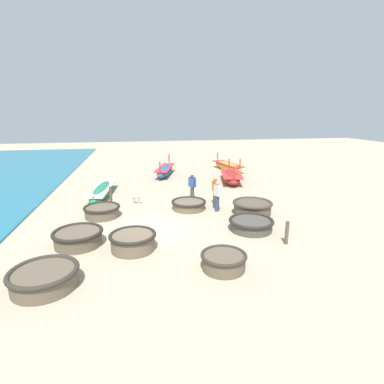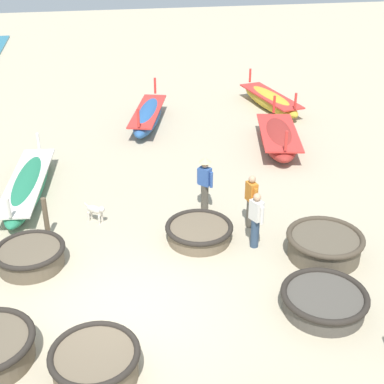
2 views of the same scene
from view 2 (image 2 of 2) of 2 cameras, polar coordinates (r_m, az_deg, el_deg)
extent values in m
plane|color=tan|center=(12.22, -6.73, -12.29)|extent=(80.00, 80.00, 0.00)
cylinder|color=brown|center=(14.01, 13.91, -5.67)|extent=(1.82, 1.82, 0.58)
torus|color=#42382B|center=(13.86, 14.05, -4.67)|extent=(1.96, 1.96, 0.15)
cylinder|color=brown|center=(14.29, 0.77, -4.42)|extent=(1.68, 1.68, 0.40)
torus|color=#28231E|center=(14.18, 0.77, -3.74)|extent=(1.82, 1.82, 0.13)
cylinder|color=brown|center=(13.87, -16.82, -6.70)|extent=(1.61, 1.61, 0.48)
torus|color=#28231E|center=(13.74, -16.96, -5.87)|extent=(1.73, 1.73, 0.13)
cylinder|color=brown|center=(10.69, -10.25, -17.70)|extent=(1.60, 1.60, 0.58)
torus|color=#28231E|center=(10.49, -10.39, -16.59)|extent=(1.73, 1.73, 0.13)
cylinder|color=#4C473F|center=(12.32, 13.87, -11.37)|extent=(1.79, 1.79, 0.42)
torus|color=#28231E|center=(12.19, 13.98, -10.60)|extent=(1.93, 1.93, 0.14)
ellipsoid|color=#285693|center=(22.00, -4.71, 8.04)|extent=(2.08, 4.48, 0.77)
cube|color=red|center=(21.92, -4.74, 8.64)|extent=(2.02, 4.15, 0.06)
cylinder|color=red|center=(23.68, -3.96, 11.25)|extent=(0.10, 0.10, 0.69)
cylinder|color=red|center=(19.91, -5.75, 7.88)|extent=(0.10, 0.10, 0.69)
ellipsoid|color=maroon|center=(20.03, 9.18, 5.69)|extent=(2.11, 4.24, 0.76)
cube|color=red|center=(19.94, 9.24, 6.34)|extent=(2.09, 3.93, 0.06)
cylinder|color=red|center=(21.53, 8.76, 9.24)|extent=(0.10, 0.10, 0.68)
cylinder|color=red|center=(18.06, 10.01, 5.41)|extent=(0.10, 0.10, 0.68)
ellipsoid|color=#237551|center=(17.20, -17.11, 0.62)|extent=(1.49, 5.10, 0.62)
cube|color=silver|center=(17.11, -17.20, 1.21)|extent=(1.49, 4.70, 0.06)
cylinder|color=silver|center=(19.04, -16.08, 5.27)|extent=(0.10, 0.10, 0.56)
cylinder|color=silver|center=(14.96, -18.99, -1.60)|extent=(0.10, 0.10, 0.56)
ellipsoid|color=gold|center=(24.16, 8.35, 9.60)|extent=(1.82, 4.44, 0.70)
cube|color=red|center=(24.09, 8.38, 10.10)|extent=(1.79, 4.11, 0.06)
cylinder|color=red|center=(25.64, 6.22, 12.25)|extent=(0.10, 0.10, 0.63)
cylinder|color=red|center=(22.36, 10.99, 9.54)|extent=(0.10, 0.10, 0.63)
cylinder|color=#2D425B|center=(14.01, 6.72, -4.36)|extent=(0.22, 0.22, 0.82)
cube|color=silver|center=(13.66, 6.88, -1.95)|extent=(0.34, 0.40, 0.54)
sphere|color=tan|center=(13.47, 6.97, -0.55)|extent=(0.20, 0.20, 0.20)
cylinder|color=silver|center=(13.82, 6.26, -1.76)|extent=(0.09, 0.09, 0.48)
cylinder|color=silver|center=(13.55, 7.48, -2.51)|extent=(0.09, 0.09, 0.48)
cylinder|color=#4C473D|center=(14.86, 6.23, -2.28)|extent=(0.22, 0.22, 0.82)
cube|color=orange|center=(14.53, 6.37, 0.04)|extent=(0.29, 0.38, 0.54)
sphere|color=tan|center=(14.36, 6.45, 1.38)|extent=(0.20, 0.20, 0.20)
cylinder|color=orange|center=(14.39, 6.77, -0.52)|extent=(0.09, 0.09, 0.48)
cylinder|color=orange|center=(14.73, 5.95, 0.24)|extent=(0.09, 0.09, 0.48)
cylinder|color=#4C473D|center=(15.59, 1.36, -0.56)|extent=(0.22, 0.22, 0.82)
cube|color=#33569E|center=(15.28, 1.39, 1.68)|extent=(0.40, 0.40, 0.54)
sphere|color=tan|center=(15.12, 1.41, 2.97)|extent=(0.20, 0.20, 0.20)
cylinder|color=#33569E|center=(15.41, 0.71, 1.72)|extent=(0.09, 0.09, 0.48)
cylinder|color=#33569E|center=(15.20, 2.08, 1.30)|extent=(0.09, 0.09, 0.48)
cone|color=#D1BC84|center=(15.06, 1.41, 3.42)|extent=(0.36, 0.36, 0.14)
ellipsoid|color=beige|center=(15.25, -10.36, -1.84)|extent=(0.54, 0.47, 0.22)
sphere|color=beige|center=(15.09, -9.62, -1.83)|extent=(0.18, 0.18, 0.18)
cylinder|color=beige|center=(15.36, -11.12, -1.43)|extent=(0.19, 0.15, 0.16)
cylinder|color=beige|center=(15.33, -9.57, -2.69)|extent=(0.06, 0.06, 0.28)
cylinder|color=beige|center=(15.23, -9.87, -2.93)|extent=(0.06, 0.06, 0.28)
cylinder|color=beige|center=(15.52, -10.67, -2.37)|extent=(0.06, 0.06, 0.28)
cylinder|color=beige|center=(15.43, -10.98, -2.61)|extent=(0.06, 0.06, 0.28)
cylinder|color=brown|center=(14.76, -15.32, -2.65)|extent=(0.14, 0.14, 1.17)
camera|label=1|loc=(4.08, 162.04, -73.36)|focal=28.00mm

